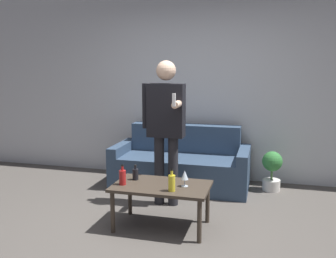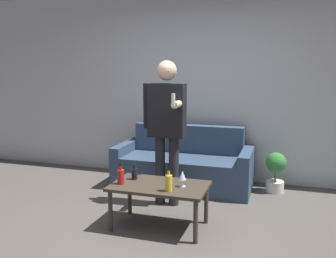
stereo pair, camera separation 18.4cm
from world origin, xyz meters
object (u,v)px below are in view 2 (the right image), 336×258
(couch, at_px, (184,165))
(person_standing_front, at_px, (166,121))
(coffee_table, at_px, (160,190))
(bottle_orange, at_px, (121,176))

(couch, xyz_separation_m, person_standing_front, (-0.02, -0.75, 0.71))
(coffee_table, height_order, person_standing_front, person_standing_front)
(couch, bearing_deg, person_standing_front, -91.76)
(couch, xyz_separation_m, coffee_table, (0.11, -1.39, 0.11))
(couch, height_order, coffee_table, couch)
(coffee_table, xyz_separation_m, person_standing_front, (-0.13, 0.65, 0.61))
(couch, relative_size, coffee_table, 1.89)
(bottle_orange, height_order, person_standing_front, person_standing_front)
(couch, height_order, person_standing_front, person_standing_front)
(bottle_orange, bearing_deg, person_standing_front, 71.46)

